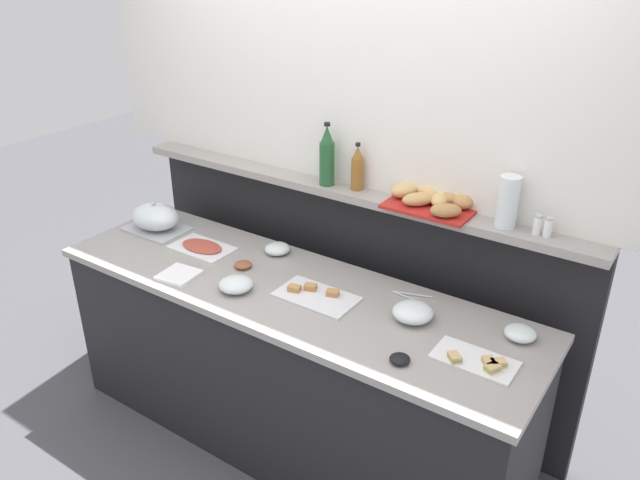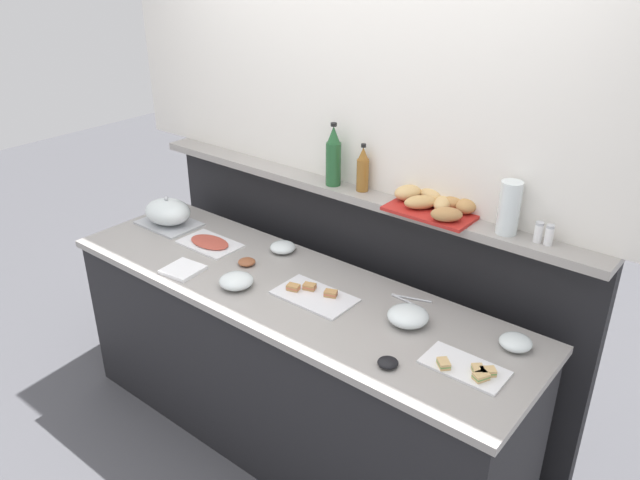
# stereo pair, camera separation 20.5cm
# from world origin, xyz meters

# --- Properties ---
(ground_plane) EXTENTS (12.00, 12.00, 0.00)m
(ground_plane) POSITION_xyz_m (0.00, 0.60, 0.00)
(ground_plane) COLOR #4C4C51
(buffet_counter) EXTENTS (2.42, 0.72, 0.91)m
(buffet_counter) POSITION_xyz_m (0.00, 0.00, 0.46)
(buffet_counter) COLOR black
(buffet_counter) RESTS_ON ground_plane
(back_ledge_unit) EXTENTS (2.55, 0.22, 1.26)m
(back_ledge_unit) POSITION_xyz_m (0.00, 0.53, 0.66)
(back_ledge_unit) COLOR black
(back_ledge_unit) RESTS_ON ground_plane
(upper_wall_panel) EXTENTS (3.15, 0.08, 1.34)m
(upper_wall_panel) POSITION_xyz_m (0.00, 0.56, 1.93)
(upper_wall_panel) COLOR white
(upper_wall_panel) RESTS_ON back_ledge_unit
(sandwich_platter_front) EXTENTS (0.37, 0.21, 0.04)m
(sandwich_platter_front) POSITION_xyz_m (0.16, 0.00, 0.92)
(sandwich_platter_front) COLOR silver
(sandwich_platter_front) RESTS_ON buffet_counter
(sandwich_platter_rear) EXTENTS (0.32, 0.17, 0.04)m
(sandwich_platter_rear) POSITION_xyz_m (0.95, -0.05, 0.92)
(sandwich_platter_rear) COLOR white
(sandwich_platter_rear) RESTS_ON buffet_counter
(cold_cuts_platter) EXTENTS (0.33, 0.20, 0.02)m
(cold_cuts_platter) POSITION_xyz_m (-0.61, 0.07, 0.92)
(cold_cuts_platter) COLOR white
(cold_cuts_platter) RESTS_ON buffet_counter
(serving_cloche) EXTENTS (0.34, 0.24, 0.17)m
(serving_cloche) POSITION_xyz_m (-0.98, 0.09, 0.98)
(serving_cloche) COLOR #B7BABF
(serving_cloche) RESTS_ON buffet_counter
(glass_bowl_large) EXTENTS (0.16, 0.16, 0.06)m
(glass_bowl_large) POSITION_xyz_m (-0.18, -0.16, 0.94)
(glass_bowl_large) COLOR silver
(glass_bowl_large) RESTS_ON buffet_counter
(glass_bowl_medium) EXTENTS (0.18, 0.18, 0.07)m
(glass_bowl_medium) POSITION_xyz_m (0.60, 0.09, 0.94)
(glass_bowl_medium) COLOR silver
(glass_bowl_medium) RESTS_ON buffet_counter
(glass_bowl_small) EXTENTS (0.13, 0.13, 0.05)m
(glass_bowl_small) POSITION_xyz_m (-0.25, 0.25, 0.93)
(glass_bowl_small) COLOR silver
(glass_bowl_small) RESTS_ON buffet_counter
(glass_bowl_extra) EXTENTS (0.13, 0.13, 0.05)m
(glass_bowl_extra) POSITION_xyz_m (1.03, 0.20, 0.93)
(glass_bowl_extra) COLOR silver
(glass_bowl_extra) RESTS_ON buffet_counter
(condiment_bowl_dark) EXTENTS (0.09, 0.09, 0.03)m
(condiment_bowl_dark) POSITION_xyz_m (-0.30, 0.03, 0.93)
(condiment_bowl_dark) COLOR brown
(condiment_bowl_dark) RESTS_ON buffet_counter
(condiment_bowl_teal) EXTENTS (0.08, 0.08, 0.03)m
(condiment_bowl_teal) POSITION_xyz_m (0.70, -0.21, 0.92)
(condiment_bowl_teal) COLOR black
(condiment_bowl_teal) RESTS_ON buffet_counter
(serving_tongs) EXTENTS (0.19, 0.08, 0.01)m
(serving_tongs) POSITION_xyz_m (0.51, 0.24, 0.91)
(serving_tongs) COLOR #B7BABF
(serving_tongs) RESTS_ON buffet_counter
(napkin_stack) EXTENTS (0.19, 0.19, 0.02)m
(napkin_stack) POSITION_xyz_m (-0.49, -0.21, 0.92)
(napkin_stack) COLOR white
(napkin_stack) RESTS_ON buffet_counter
(vinegar_bottle_amber) EXTENTS (0.06, 0.06, 0.24)m
(vinegar_bottle_amber) POSITION_xyz_m (0.08, 0.47, 1.37)
(vinegar_bottle_amber) COLOR #8E5B23
(vinegar_bottle_amber) RESTS_ON back_ledge_unit
(wine_bottle_green) EXTENTS (0.08, 0.08, 0.32)m
(wine_bottle_green) POSITION_xyz_m (-0.08, 0.45, 1.41)
(wine_bottle_green) COLOR #23562D
(wine_bottle_green) RESTS_ON back_ledge_unit
(salt_shaker) EXTENTS (0.03, 0.03, 0.09)m
(salt_shaker) POSITION_xyz_m (0.96, 0.46, 1.31)
(salt_shaker) COLOR white
(salt_shaker) RESTS_ON back_ledge_unit
(pepper_shaker) EXTENTS (0.03, 0.03, 0.09)m
(pepper_shaker) POSITION_xyz_m (1.01, 0.46, 1.31)
(pepper_shaker) COLOR white
(pepper_shaker) RESTS_ON back_ledge_unit
(bread_basket) EXTENTS (0.42, 0.33, 0.08)m
(bread_basket) POSITION_xyz_m (0.48, 0.48, 1.30)
(bread_basket) COLOR #B2231E
(bread_basket) RESTS_ON back_ledge_unit
(water_carafe) EXTENTS (0.09, 0.09, 0.23)m
(water_carafe) POSITION_xyz_m (0.83, 0.46, 1.38)
(water_carafe) COLOR silver
(water_carafe) RESTS_ON back_ledge_unit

